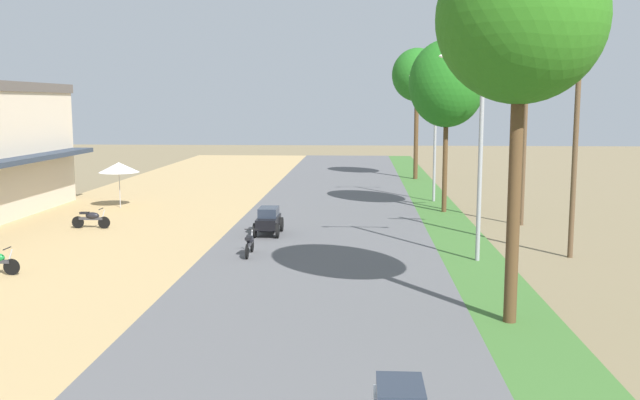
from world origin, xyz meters
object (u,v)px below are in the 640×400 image
object	(u,v)px
median_tree_nearest	(521,20)
utility_pole_far	(576,124)
streetlamp_near	(481,141)
parked_motorbike_third	(91,218)
vendor_umbrella	(119,167)
car_sedan_black	(269,220)
utility_pole_near	(525,133)
streetlamp_mid	(435,127)
median_tree_second	(447,84)
median_tree_third	(417,75)
motorbike_ahead_second	(250,242)

from	to	relation	value
median_tree_nearest	utility_pole_far	world-z (taller)	median_tree_nearest
utility_pole_far	streetlamp_near	bearing A→B (deg)	-164.73
parked_motorbike_third	median_tree_nearest	bearing A→B (deg)	-38.71
vendor_umbrella	car_sedan_black	bearing A→B (deg)	-39.32
utility_pole_near	streetlamp_mid	bearing A→B (deg)	113.79
median_tree_nearest	streetlamp_mid	bearing A→B (deg)	89.16
utility_pole_near	parked_motorbike_third	bearing A→B (deg)	-173.23
vendor_umbrella	streetlamp_mid	size ratio (longest dim) A/B	0.33
median_tree_second	median_tree_third	distance (m)	16.50
vendor_umbrella	streetlamp_mid	world-z (taller)	streetlamp_mid
parked_motorbike_third	median_tree_third	bearing A→B (deg)	53.54
median_tree_nearest	utility_pole_near	bearing A→B (deg)	76.46
vendor_umbrella	utility_pole_near	bearing A→B (deg)	-11.01
car_sedan_black	streetlamp_mid	bearing A→B (deg)	53.32
streetlamp_near	motorbike_ahead_second	size ratio (longest dim) A/B	4.25
parked_motorbike_third	median_tree_second	world-z (taller)	median_tree_second
median_tree_second	median_tree_third	size ratio (longest dim) A/B	0.92
car_sedan_black	motorbike_ahead_second	xyz separation A→B (m)	(-0.16, -4.33, -0.17)
vendor_umbrella	median_tree_third	distance (m)	24.39
car_sedan_black	motorbike_ahead_second	size ratio (longest dim) A/B	1.26
streetlamp_mid	median_tree_second	bearing A→B (deg)	-88.11
median_tree_third	motorbike_ahead_second	world-z (taller)	median_tree_third
vendor_umbrella	motorbike_ahead_second	world-z (taller)	vendor_umbrella
parked_motorbike_third	streetlamp_mid	world-z (taller)	streetlamp_mid
motorbike_ahead_second	streetlamp_near	bearing A→B (deg)	-2.15
streetlamp_near	streetlamp_mid	xyz separation A→B (m)	(0.00, 15.90, -0.06)
median_tree_nearest	streetlamp_near	size ratio (longest dim) A/B	1.31
parked_motorbike_third	utility_pole_near	bearing A→B (deg)	6.77
median_tree_nearest	median_tree_third	world-z (taller)	median_tree_nearest
median_tree_nearest	car_sedan_black	bearing A→B (deg)	123.65
car_sedan_black	utility_pole_near	bearing A→B (deg)	16.58
median_tree_second	utility_pole_near	xyz separation A→B (m)	(3.28, -3.66, -2.41)
median_tree_nearest	streetlamp_near	distance (m)	8.18
vendor_umbrella	car_sedan_black	size ratio (longest dim) A/B	1.12
median_tree_second	utility_pole_far	xyz separation A→B (m)	(3.52, -10.83, -1.77)
parked_motorbike_third	streetlamp_mid	distance (m)	19.99
car_sedan_black	median_tree_second	bearing A→B (deg)	40.13
median_tree_second	car_sedan_black	size ratio (longest dim) A/B	4.01
motorbike_ahead_second	utility_pole_far	bearing A→B (deg)	3.19
median_tree_second	car_sedan_black	xyz separation A→B (m)	(-8.51, -7.17, -6.08)
vendor_umbrella	median_tree_third	size ratio (longest dim) A/B	0.26
parked_motorbike_third	median_tree_second	distance (m)	19.04
median_tree_third	median_tree_second	bearing A→B (deg)	-89.03
streetlamp_mid	car_sedan_black	size ratio (longest dim) A/B	3.34
vendor_umbrella	streetlamp_near	world-z (taller)	streetlamp_near
median_tree_nearest	motorbike_ahead_second	xyz separation A→B (m)	(-8.19, 7.74, -7.34)
parked_motorbike_third	streetlamp_near	xyz separation A→B (m)	(16.79, -5.76, 3.93)
parked_motorbike_third	median_tree_nearest	size ratio (longest dim) A/B	0.18
utility_pole_near	car_sedan_black	world-z (taller)	utility_pole_near
utility_pole_far	median_tree_second	bearing A→B (deg)	108.03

